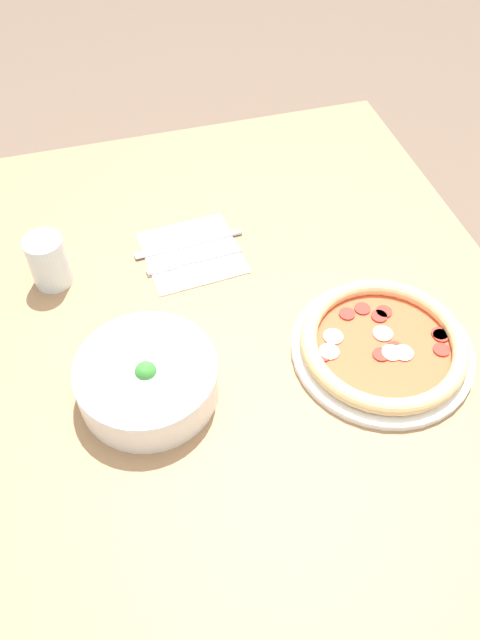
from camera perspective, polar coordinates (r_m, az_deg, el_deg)
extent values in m
plane|color=brown|center=(1.63, 0.77, -18.36)|extent=(8.00, 8.00, 0.00)
cube|color=#99724C|center=(1.00, 1.18, -3.13)|extent=(1.25, 0.93, 0.03)
cylinder|color=olive|center=(1.72, 8.35, 6.81)|extent=(0.06, 0.06, 0.70)
cylinder|color=olive|center=(1.64, -18.16, 1.40)|extent=(0.06, 0.06, 0.70)
cylinder|color=white|center=(1.00, 12.83, -2.70)|extent=(0.28, 0.28, 0.01)
torus|color=#DBB77A|center=(0.99, 13.02, -2.03)|extent=(0.26, 0.26, 0.03)
cylinder|color=#D14C28|center=(1.00, 12.92, -2.39)|extent=(0.23, 0.23, 0.01)
cylinder|color=maroon|center=(1.04, 11.13, 1.02)|extent=(0.03, 0.03, 0.00)
cylinder|color=maroon|center=(0.99, 13.94, -2.50)|extent=(0.03, 0.03, 0.00)
cylinder|color=maroon|center=(1.02, 9.76, 0.55)|extent=(0.03, 0.03, 0.00)
cylinder|color=maroon|center=(1.01, 17.94, -2.60)|extent=(0.03, 0.03, 0.00)
cylinder|color=maroon|center=(1.03, 17.79, -1.20)|extent=(0.03, 0.03, 0.00)
cylinder|color=maroon|center=(0.98, 12.77, -3.10)|extent=(0.03, 0.03, 0.00)
cylinder|color=maroon|center=(0.97, 7.56, -3.19)|extent=(0.03, 0.03, 0.00)
cylinder|color=maroon|center=(1.03, 12.61, 0.34)|extent=(0.03, 0.03, 0.00)
cylinder|color=maroon|center=(1.03, 17.91, -1.38)|extent=(0.03, 0.03, 0.00)
cylinder|color=maroon|center=(1.04, 12.95, 0.88)|extent=(0.03, 0.03, 0.00)
ellipsoid|color=silver|center=(0.99, 13.69, -2.90)|extent=(0.03, 0.03, 0.01)
ellipsoid|color=silver|center=(0.99, 8.52, -1.48)|extent=(0.03, 0.03, 0.01)
ellipsoid|color=silver|center=(1.01, 12.94, -1.19)|extent=(0.03, 0.03, 0.01)
ellipsoid|color=silver|center=(0.97, 8.14, -2.85)|extent=(0.03, 0.03, 0.01)
ellipsoid|color=silver|center=(0.99, 14.72, -2.90)|extent=(0.03, 0.03, 0.01)
cylinder|color=white|center=(0.92, -8.48, -5.41)|extent=(0.21, 0.21, 0.06)
torus|color=white|center=(0.90, -8.67, -4.42)|extent=(0.21, 0.21, 0.01)
ellipsoid|color=tan|center=(0.88, -10.75, -7.96)|extent=(0.04, 0.04, 0.02)
ellipsoid|color=tan|center=(0.91, -5.31, -3.73)|extent=(0.04, 0.04, 0.02)
ellipsoid|color=#998466|center=(0.87, -10.03, -8.16)|extent=(0.04, 0.04, 0.02)
ellipsoid|color=tan|center=(0.93, -11.33, -3.15)|extent=(0.04, 0.04, 0.02)
sphere|color=#388433|center=(0.89, -8.60, -4.71)|extent=(0.03, 0.03, 0.03)
cube|color=white|center=(1.14, -4.42, 6.15)|extent=(0.18, 0.18, 0.00)
cube|color=silver|center=(1.12, -2.86, 5.76)|extent=(0.02, 0.12, 0.00)
cube|color=silver|center=(1.11, -7.28, 4.90)|extent=(0.00, 0.05, 0.00)
cube|color=silver|center=(1.11, -7.23, 4.76)|extent=(0.00, 0.05, 0.00)
cube|color=silver|center=(1.11, -7.17, 4.61)|extent=(0.00, 0.05, 0.00)
cube|color=silver|center=(1.10, -7.12, 4.46)|extent=(0.00, 0.05, 0.00)
cube|color=silver|center=(1.16, -1.77, 7.66)|extent=(0.01, 0.08, 0.01)
cube|color=silver|center=(1.14, -6.63, 6.49)|extent=(0.02, 0.12, 0.00)
cylinder|color=silver|center=(1.10, -17.12, 5.16)|extent=(0.07, 0.07, 0.09)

